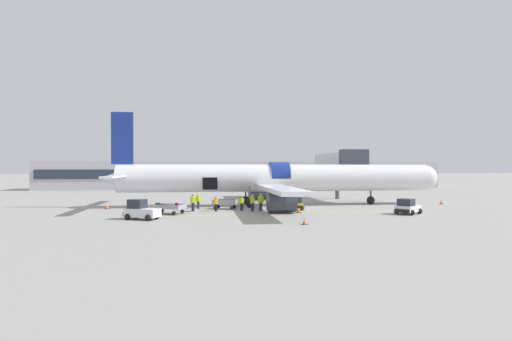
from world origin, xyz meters
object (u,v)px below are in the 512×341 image
at_px(baggage_tug_mid, 141,211).
at_px(ground_crew_helper, 198,201).
at_px(ground_crew_loader_b, 253,202).
at_px(ground_crew_supervisor, 216,203).
at_px(baggage_tug_lead, 408,207).
at_px(baggage_cart_queued, 168,208).
at_px(ground_crew_loader_a, 242,203).
at_px(baggage_tug_rear, 294,204).
at_px(ground_crew_marshal, 193,202).
at_px(baggage_cart_loading, 225,204).
at_px(ground_crew_driver, 261,202).
at_px(airplane, 274,179).

height_order(baggage_tug_mid, ground_crew_helper, baggage_tug_mid).
distance_m(ground_crew_loader_b, ground_crew_supervisor, 3.86).
bearing_deg(baggage_tug_lead, baggage_cart_queued, 172.01).
bearing_deg(ground_crew_helper, ground_crew_loader_a, -30.91).
relative_size(baggage_cart_queued, ground_crew_helper, 2.48).
bearing_deg(baggage_tug_rear, ground_crew_supervisor, -176.33).
xyz_separation_m(baggage_tug_rear, ground_crew_loader_b, (-4.69, -1.19, 0.32)).
relative_size(baggage_tug_rear, ground_crew_marshal, 1.64).
bearing_deg(baggage_cart_loading, ground_crew_driver, -31.75).
xyz_separation_m(airplane, ground_crew_helper, (-9.12, -2.53, -2.33)).
bearing_deg(ground_crew_helper, ground_crew_marshal, -101.99).
relative_size(baggage_cart_queued, ground_crew_marshal, 2.28).
bearing_deg(airplane, baggage_tug_lead, -42.68).
distance_m(baggage_cart_queued, ground_crew_loader_a, 7.82).
bearing_deg(baggage_tug_mid, baggage_cart_queued, 61.93).
bearing_deg(ground_crew_supervisor, ground_crew_marshal, 170.52).
relative_size(baggage_tug_mid, ground_crew_supervisor, 2.16).
distance_m(baggage_cart_loading, ground_crew_marshal, 3.94).
bearing_deg(airplane, ground_crew_driver, -114.14).
bearing_deg(ground_crew_supervisor, ground_crew_loader_a, 3.45).
xyz_separation_m(baggage_cart_loading, ground_crew_loader_a, (1.62, -1.97, 0.28)).
bearing_deg(ground_crew_loader_a, baggage_tug_lead, -18.33).
bearing_deg(ground_crew_loader_b, baggage_tug_mid, -154.88).
xyz_separation_m(baggage_cart_queued, ground_crew_loader_a, (7.56, 1.99, 0.29)).
bearing_deg(airplane, ground_crew_helper, -164.50).
xyz_separation_m(baggage_cart_loading, ground_crew_driver, (3.64, -2.25, 0.42)).
xyz_separation_m(airplane, baggage_tug_rear, (1.25, -4.90, -2.60)).
distance_m(baggage_tug_mid, ground_crew_supervisor, 8.90).
relative_size(ground_crew_driver, ground_crew_supervisor, 1.17).
distance_m(ground_crew_driver, ground_crew_marshal, 7.18).
relative_size(baggage_cart_loading, ground_crew_supervisor, 2.27).
height_order(baggage_cart_queued, ground_crew_helper, ground_crew_helper).
relative_size(airplane, ground_crew_loader_a, 26.10).
xyz_separation_m(baggage_cart_loading, baggage_cart_queued, (-5.94, -3.96, -0.00)).
bearing_deg(ground_crew_marshal, ground_crew_driver, -4.17).
distance_m(airplane, ground_crew_loader_b, 7.36).
xyz_separation_m(ground_crew_supervisor, ground_crew_helper, (-1.87, 2.92, 0.05)).
distance_m(baggage_cart_queued, ground_crew_marshal, 3.32).
height_order(baggage_tug_rear, baggage_cart_queued, baggage_tug_rear).
bearing_deg(ground_crew_driver, airplane, 65.86).
relative_size(baggage_tug_lead, ground_crew_driver, 1.69).
bearing_deg(baggage_tug_rear, baggage_tug_lead, -29.04).
bearing_deg(baggage_tug_lead, ground_crew_loader_a, 161.67).
relative_size(ground_crew_loader_a, ground_crew_loader_b, 0.89).
height_order(baggage_tug_lead, baggage_tug_rear, baggage_tug_lead).
height_order(baggage_tug_lead, ground_crew_driver, ground_crew_driver).
height_order(baggage_tug_mid, ground_crew_loader_a, baggage_tug_mid).
relative_size(airplane, baggage_tug_mid, 12.07).
height_order(baggage_cart_loading, ground_crew_driver, ground_crew_driver).
xyz_separation_m(ground_crew_loader_b, ground_crew_driver, (0.95, 0.53, 0.04)).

